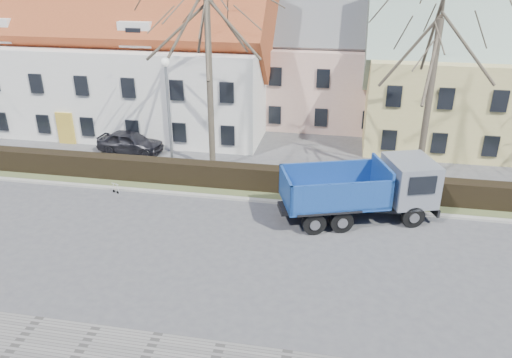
% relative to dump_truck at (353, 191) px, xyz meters
% --- Properties ---
extents(ground, '(120.00, 120.00, 0.00)m').
position_rel_dump_truck_xyz_m(ground, '(-6.36, -3.56, -1.53)').
color(ground, '#47474A').
extents(curb_far, '(80.00, 0.30, 0.12)m').
position_rel_dump_truck_xyz_m(curb_far, '(-6.36, 1.04, -1.47)').
color(curb_far, '#9E9C92').
rests_on(curb_far, ground).
extents(grass_strip, '(80.00, 3.00, 0.10)m').
position_rel_dump_truck_xyz_m(grass_strip, '(-6.36, 2.64, -1.48)').
color(grass_strip, '#4C5831').
rests_on(grass_strip, ground).
extents(hedge, '(60.00, 0.90, 1.30)m').
position_rel_dump_truck_xyz_m(hedge, '(-6.36, 2.44, -0.88)').
color(hedge, black).
rests_on(hedge, ground).
extents(building_white, '(26.80, 10.80, 9.50)m').
position_rel_dump_truck_xyz_m(building_white, '(-19.36, 12.44, 3.22)').
color(building_white, white).
rests_on(building_white, ground).
extents(building_pink, '(10.80, 8.80, 8.00)m').
position_rel_dump_truck_xyz_m(building_pink, '(-2.36, 16.44, 2.47)').
color(building_pink, '#D7A898').
rests_on(building_pink, ground).
extents(building_yellow, '(18.80, 10.80, 8.50)m').
position_rel_dump_truck_xyz_m(building_yellow, '(9.64, 13.44, 2.72)').
color(building_yellow, '#D3C373').
rests_on(building_yellow, ground).
extents(tree_1, '(9.20, 9.20, 12.65)m').
position_rel_dump_truck_xyz_m(tree_1, '(-8.36, 4.94, 4.80)').
color(tree_1, '#473E31').
rests_on(tree_1, ground).
extents(tree_2, '(8.00, 8.00, 11.00)m').
position_rel_dump_truck_xyz_m(tree_2, '(3.64, 4.94, 3.97)').
color(tree_2, '#473E31').
rests_on(tree_2, ground).
extents(dump_truck, '(8.15, 5.15, 3.06)m').
position_rel_dump_truck_xyz_m(dump_truck, '(0.00, 0.00, 0.00)').
color(dump_truck, navy).
rests_on(dump_truck, ground).
extents(streetlight, '(0.54, 0.54, 6.95)m').
position_rel_dump_truck_xyz_m(streetlight, '(-10.36, 3.44, 1.95)').
color(streetlight, gray).
rests_on(streetlight, ground).
extents(cart_frame, '(0.78, 0.61, 0.63)m').
position_rel_dump_truck_xyz_m(cart_frame, '(-12.85, 0.67, -1.21)').
color(cart_frame, silver).
rests_on(cart_frame, ground).
extents(parked_car_a, '(4.39, 1.98, 1.46)m').
position_rel_dump_truck_xyz_m(parked_car_a, '(-14.35, 6.56, -0.80)').
color(parked_car_a, black).
rests_on(parked_car_a, ground).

